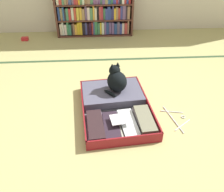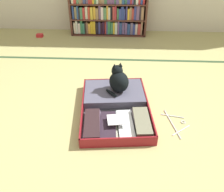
% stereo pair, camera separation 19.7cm
% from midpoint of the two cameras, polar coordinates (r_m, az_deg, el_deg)
% --- Properties ---
extents(ground_plane, '(10.00, 10.00, 0.00)m').
position_cam_midpoint_polar(ground_plane, '(2.12, 5.19, -7.34)').
color(ground_plane, tan).
extents(tatami_border, '(4.80, 0.05, 0.00)m').
position_cam_midpoint_polar(tatami_border, '(3.19, 4.59, 8.79)').
color(tatami_border, '#304C2E').
rests_on(tatami_border, ground_plane).
extents(bookshelf, '(1.22, 0.28, 0.76)m').
position_cam_midpoint_polar(bookshelf, '(3.94, 0.56, 19.96)').
color(bookshelf, '#502E25').
rests_on(bookshelf, ground_plane).
extents(open_suitcase, '(0.71, 0.95, 0.10)m').
position_cam_midpoint_polar(open_suitcase, '(2.28, 3.31, -2.12)').
color(open_suitcase, maroon).
rests_on(open_suitcase, ground_plane).
extents(black_cat, '(0.27, 0.29, 0.29)m').
position_cam_midpoint_polar(black_cat, '(2.32, 3.99, 3.75)').
color(black_cat, black).
rests_on(black_cat, open_suitcase).
extents(clothes_hanger, '(0.24, 0.38, 0.01)m').
position_cam_midpoint_polar(clothes_hanger, '(2.24, 17.78, -6.41)').
color(clothes_hanger, silver).
rests_on(clothes_hanger, ground_plane).
extents(small_red_pouch, '(0.10, 0.07, 0.05)m').
position_cam_midpoint_polar(small_red_pouch, '(4.06, -15.88, 14.01)').
color(small_red_pouch, red).
rests_on(small_red_pouch, ground_plane).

